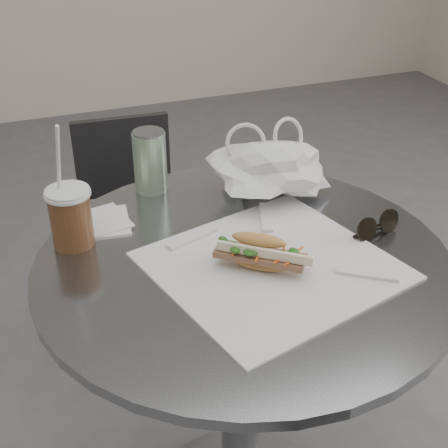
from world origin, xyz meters
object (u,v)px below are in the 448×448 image
object	(u,v)px
iced_coffee	(71,216)
drink_can	(150,161)
chair_far	(136,250)
banh_mi	(260,253)
cafe_table	(242,369)
sunglasses	(377,227)

from	to	relation	value
iced_coffee	drink_can	bearing A→B (deg)	39.96
chair_far	iced_coffee	distance (m)	0.79
chair_far	banh_mi	world-z (taller)	banh_mi
chair_far	drink_can	distance (m)	0.65
cafe_table	banh_mi	distance (m)	0.31
cafe_table	drink_can	xyz separation A→B (m)	(-0.09, 0.32, 0.34)
drink_can	iced_coffee	bearing A→B (deg)	-140.04
iced_coffee	chair_far	bearing A→B (deg)	68.62
cafe_table	sunglasses	world-z (taller)	sunglasses
cafe_table	banh_mi	world-z (taller)	banh_mi
banh_mi	sunglasses	size ratio (longest dim) A/B	1.86
sunglasses	drink_can	xyz separation A→B (m)	(-0.36, 0.33, 0.05)
iced_coffee	sunglasses	distance (m)	0.58
cafe_table	drink_can	size ratio (longest dim) A/B	5.64
cafe_table	iced_coffee	world-z (taller)	iced_coffee
chair_far	iced_coffee	world-z (taller)	iced_coffee
cafe_table	sunglasses	distance (m)	0.40
cafe_table	drink_can	distance (m)	0.47
chair_far	banh_mi	size ratio (longest dim) A/B	3.52
banh_mi	drink_can	xyz separation A→B (m)	(-0.10, 0.36, 0.03)
chair_far	sunglasses	distance (m)	0.93
cafe_table	iced_coffee	size ratio (longest dim) A/B	3.12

